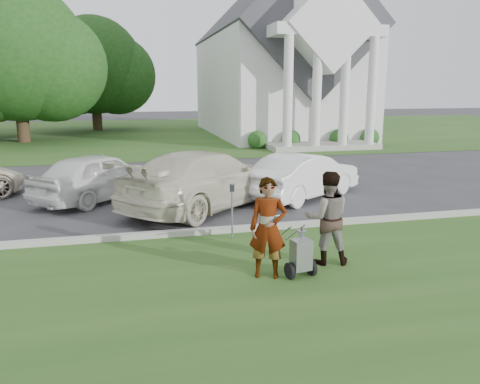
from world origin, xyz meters
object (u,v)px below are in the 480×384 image
object	(u,v)px
tree_back	(94,70)
person_right	(327,218)
tree_left	(16,58)
car_d	(304,175)
car_b	(99,176)
striping_cart	(301,255)
car_c	(206,179)
church	(278,50)
parking_meter_near	(232,204)
person_left	(268,229)

from	to	relation	value
tree_back	person_right	distance (m)	32.58
tree_left	car_d	size ratio (longest dim) A/B	2.51
car_b	tree_left	bearing A→B (deg)	-27.24
striping_cart	car_c	bearing A→B (deg)	89.34
church	striping_cart	distance (m)	27.15
church	parking_meter_near	world-z (taller)	church
tree_back	parking_meter_near	size ratio (longest dim) A/B	7.44
striping_cart	church	bearing A→B (deg)	63.82
parking_meter_near	car_b	world-z (taller)	car_b
parking_meter_near	church	bearing A→B (deg)	69.94
tree_left	person_left	xyz separation A→B (m)	(8.75, -24.19, -4.20)
person_left	person_right	size ratio (longest dim) A/B	1.00
church	tree_left	size ratio (longest dim) A/B	2.27
church	car_c	xyz separation A→B (m)	(-8.52, -20.01, -5.12)
church	car_b	world-z (taller)	church
tree_back	person_left	world-z (taller)	tree_back
car_c	church	bearing A→B (deg)	-64.30
church	person_right	xyz separation A→B (m)	(-6.97, -24.91, -5.03)
striping_cart	person_left	world-z (taller)	person_left
car_b	car_c	distance (m)	3.44
person_right	car_b	xyz separation A→B (m)	(-4.55, 6.57, -0.17)
person_left	car_d	world-z (taller)	person_left
striping_cart	person_right	size ratio (longest dim) A/B	0.60
church	striping_cart	world-z (taller)	church
church	person_left	distance (m)	27.10
tree_back	person_left	bearing A→B (deg)	-81.61
tree_back	car_c	bearing A→B (deg)	-80.52
car_b	parking_meter_near	bearing A→B (deg)	168.32
person_left	parking_meter_near	size ratio (longest dim) A/B	1.41
tree_back	car_c	xyz separation A→B (m)	(4.49, -26.89, -3.91)
striping_cart	car_b	xyz separation A→B (m)	(-3.83, 7.11, 0.32)
person_right	tree_back	bearing A→B (deg)	-67.92
car_c	car_b	bearing A→B (deg)	19.58
tree_left	striping_cart	bearing A→B (deg)	-69.03
tree_back	parking_meter_near	world-z (taller)	tree_back
striping_cart	car_b	size ratio (longest dim) A/B	0.25
car_d	parking_meter_near	bearing A→B (deg)	104.96
church	car_d	xyz separation A→B (m)	(-5.35, -19.51, -5.24)
tree_back	person_left	distance (m)	32.76
car_c	car_d	bearing A→B (deg)	-122.29
person_left	person_right	xyz separation A→B (m)	(1.30, 0.40, -0.00)
car_d	person_left	bearing A→B (deg)	119.14
person_right	parking_meter_near	xyz separation A→B (m)	(-1.46, 1.85, -0.09)
person_right	parking_meter_near	world-z (taller)	person_right
church	car_c	bearing A→B (deg)	-113.06
church	tree_left	distance (m)	17.07
person_left	car_b	distance (m)	7.70
person_right	car_c	world-z (taller)	person_right
striping_cart	car_c	xyz separation A→B (m)	(-0.83, 5.44, 0.40)
person_right	car_b	size ratio (longest dim) A/B	0.42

